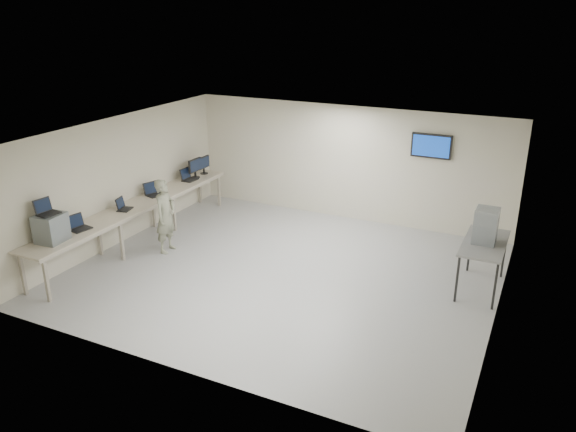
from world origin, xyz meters
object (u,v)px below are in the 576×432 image
at_px(soldier, 166,216).
at_px(workbench, 137,208).
at_px(side_table, 484,246).
at_px(equipment_box, 51,228).

bearing_deg(soldier, workbench, 78.59).
distance_m(workbench, soldier, 0.85).
bearing_deg(side_table, equipment_box, -155.51).
height_order(equipment_box, side_table, equipment_box).
xyz_separation_m(equipment_box, side_table, (7.25, 3.30, -0.28)).
distance_m(workbench, equipment_box, 2.31).
height_order(soldier, side_table, soldier).
relative_size(workbench, soldier, 3.73).
bearing_deg(soldier, side_table, -84.04).
relative_size(equipment_box, soldier, 0.33).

